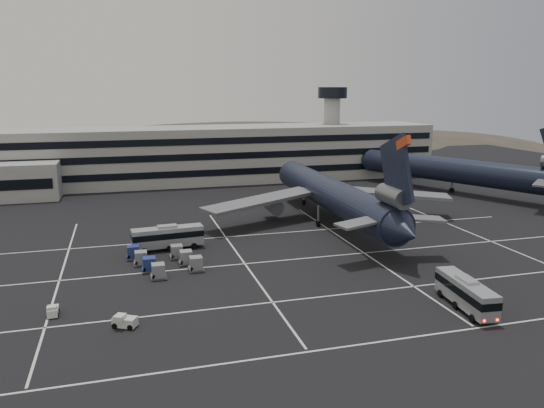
{
  "coord_description": "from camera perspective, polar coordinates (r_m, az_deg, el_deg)",
  "views": [
    {
      "loc": [
        -21.39,
        -64.07,
        23.74
      ],
      "look_at": [
        1.93,
        18.2,
        5.0
      ],
      "focal_mm": 35.0,
      "sensor_mm": 36.0,
      "label": 1
    }
  ],
  "objects": [
    {
      "name": "trijet_far",
      "position": [
        128.68,
        19.28,
        3.49
      ],
      "size": [
        32.13,
        54.11,
        18.08
      ],
      "rotation": [
        0.0,
        0.0,
        0.45
      ],
      "color": "black",
      "rests_on": "ground"
    },
    {
      "name": "hills",
      "position": [
        240.05,
        -6.22,
        3.71
      ],
      "size": [
        352.0,
        180.0,
        44.0
      ],
      "color": "#38332B",
      "rests_on": "ground"
    },
    {
      "name": "trijet_main",
      "position": [
        94.59,
        6.55,
        1.01
      ],
      "size": [
        47.46,
        57.49,
        18.08
      ],
      "rotation": [
        0.0,
        0.0,
        -0.01
      ],
      "color": "black",
      "rests_on": "ground"
    },
    {
      "name": "lane_markings",
      "position": [
        72.53,
        3.04,
        -6.76
      ],
      "size": [
        90.0,
        55.62,
        0.01
      ],
      "color": "silver",
      "rests_on": "ground"
    },
    {
      "name": "tug_a",
      "position": [
        62.02,
        -22.5,
        -10.58
      ],
      "size": [
        1.24,
        2.01,
        1.26
      ],
      "rotation": [
        0.0,
        0.0,
        0.03
      ],
      "color": "silver",
      "rests_on": "ground"
    },
    {
      "name": "uld_cluster",
      "position": [
        73.76,
        -11.66,
        -5.9
      ],
      "size": [
        10.47,
        11.82,
        1.94
      ],
      "rotation": [
        0.0,
        0.0,
        0.31
      ],
      "color": "#2D2D30",
      "rests_on": "ground"
    },
    {
      "name": "ground",
      "position": [
        71.6,
        2.51,
        -7.02
      ],
      "size": [
        260.0,
        260.0,
        0.0
      ],
      "primitive_type": "plane",
      "color": "black",
      "rests_on": "ground"
    },
    {
      "name": "terminal",
      "position": [
        137.5,
        -8.03,
        5.22
      ],
      "size": [
        125.0,
        26.0,
        24.0
      ],
      "color": "gray",
      "rests_on": "ground"
    },
    {
      "name": "tug_b",
      "position": [
        56.92,
        -15.46,
        -12.04
      ],
      "size": [
        2.67,
        2.31,
        1.48
      ],
      "rotation": [
        0.0,
        0.0,
        1.08
      ],
      "color": "silver",
      "rests_on": "ground"
    },
    {
      "name": "bus_far",
      "position": [
        80.97,
        -11.15,
        -3.42
      ],
      "size": [
        10.76,
        3.45,
        3.74
      ],
      "rotation": [
        0.0,
        0.0,
        1.66
      ],
      "color": "#9B9EA3",
      "rests_on": "ground"
    },
    {
      "name": "bus_near",
      "position": [
        62.5,
        20.13,
        -8.87
      ],
      "size": [
        3.3,
        10.12,
        3.51
      ],
      "rotation": [
        0.0,
        0.0,
        -0.1
      ],
      "color": "#9B9EA3",
      "rests_on": "ground"
    }
  ]
}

